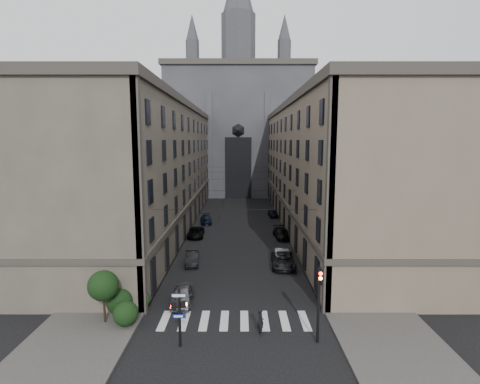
{
  "coord_description": "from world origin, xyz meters",
  "views": [
    {
      "loc": [
        0.43,
        -21.37,
        13.41
      ],
      "look_at": [
        0.42,
        10.35,
        8.98
      ],
      "focal_mm": 28.0,
      "sensor_mm": 36.0,
      "label": 1
    }
  ],
  "objects_px": {
    "car_left_near": "(182,295)",
    "car_right_far": "(273,213)",
    "car_right_midnear": "(283,260)",
    "pedestrian": "(261,321)",
    "car_right_midfar": "(282,233)",
    "pedestrian_signal_left": "(179,313)",
    "car_left_midnear": "(192,258)",
    "car_left_midfar": "(196,232)",
    "car_left_far": "(206,220)",
    "gothic_tower": "(238,122)",
    "traffic_light_right": "(319,296)",
    "car_right_near": "(282,256)"
  },
  "relations": [
    {
      "from": "car_left_midnear",
      "to": "pedestrian",
      "type": "xyz_separation_m",
      "value": [
        6.64,
        -14.8,
        0.29
      ]
    },
    {
      "from": "pedestrian_signal_left",
      "to": "gothic_tower",
      "type": "bearing_deg",
      "value": 87.26
    },
    {
      "from": "traffic_light_right",
      "to": "car_left_near",
      "type": "bearing_deg",
      "value": 148.56
    },
    {
      "from": "car_right_near",
      "to": "car_right_midnear",
      "type": "distance_m",
      "value": 1.52
    },
    {
      "from": "car_left_far",
      "to": "traffic_light_right",
      "type": "bearing_deg",
      "value": -80.87
    },
    {
      "from": "traffic_light_right",
      "to": "car_right_near",
      "type": "distance_m",
      "value": 16.76
    },
    {
      "from": "pedestrian_signal_left",
      "to": "car_left_near",
      "type": "relative_size",
      "value": 0.94
    },
    {
      "from": "pedestrian_signal_left",
      "to": "car_left_midnear",
      "type": "relative_size",
      "value": 0.99
    },
    {
      "from": "car_right_near",
      "to": "car_right_midnear",
      "type": "xyz_separation_m",
      "value": [
        -0.02,
        -1.52,
        -0.01
      ]
    },
    {
      "from": "car_right_midnear",
      "to": "pedestrian",
      "type": "distance_m",
      "value": 14.31
    },
    {
      "from": "gothic_tower",
      "to": "car_right_far",
      "type": "bearing_deg",
      "value": -79.01
    },
    {
      "from": "pedestrian_signal_left",
      "to": "car_left_midfar",
      "type": "relative_size",
      "value": 0.85
    },
    {
      "from": "car_left_near",
      "to": "car_right_midfar",
      "type": "relative_size",
      "value": 0.88
    },
    {
      "from": "car_left_far",
      "to": "car_right_near",
      "type": "relative_size",
      "value": 0.97
    },
    {
      "from": "traffic_light_right",
      "to": "car_right_near",
      "type": "height_order",
      "value": "traffic_light_right"
    },
    {
      "from": "pedestrian",
      "to": "car_right_midfar",
      "type": "bearing_deg",
      "value": -26.88
    },
    {
      "from": "car_left_midfar",
      "to": "car_left_far",
      "type": "height_order",
      "value": "car_left_midfar"
    },
    {
      "from": "car_left_near",
      "to": "car_right_near",
      "type": "xyz_separation_m",
      "value": [
        9.37,
        10.47,
        0.02
      ]
    },
    {
      "from": "car_left_far",
      "to": "car_right_near",
      "type": "distance_m",
      "value": 21.88
    },
    {
      "from": "car_left_far",
      "to": "pedestrian",
      "type": "relative_size",
      "value": 2.28
    },
    {
      "from": "car_right_midfar",
      "to": "pedestrian",
      "type": "bearing_deg",
      "value": -104.52
    },
    {
      "from": "car_left_midnear",
      "to": "car_right_far",
      "type": "distance_m",
      "value": 27.51
    },
    {
      "from": "car_left_near",
      "to": "car_right_far",
      "type": "distance_m",
      "value": 36.57
    },
    {
      "from": "car_left_near",
      "to": "car_right_far",
      "type": "bearing_deg",
      "value": 71.72
    },
    {
      "from": "traffic_light_right",
      "to": "car_left_midnear",
      "type": "relative_size",
      "value": 1.28
    },
    {
      "from": "car_right_midfar",
      "to": "car_left_near",
      "type": "bearing_deg",
      "value": -121.98
    },
    {
      "from": "car_right_midnear",
      "to": "pedestrian",
      "type": "relative_size",
      "value": 2.72
    },
    {
      "from": "car_left_near",
      "to": "car_right_near",
      "type": "bearing_deg",
      "value": 46.64
    },
    {
      "from": "pedestrian_signal_left",
      "to": "car_left_near",
      "type": "xyz_separation_m",
      "value": [
        -0.83,
        6.5,
        -1.6
      ]
    },
    {
      "from": "car_right_far",
      "to": "gothic_tower",
      "type": "bearing_deg",
      "value": 96.81
    },
    {
      "from": "car_left_far",
      "to": "car_right_midfar",
      "type": "relative_size",
      "value": 0.91
    },
    {
      "from": "car_left_far",
      "to": "car_right_midnear",
      "type": "relative_size",
      "value": 0.84
    },
    {
      "from": "traffic_light_right",
      "to": "car_left_midnear",
      "type": "bearing_deg",
      "value": 123.18
    },
    {
      "from": "pedestrian_signal_left",
      "to": "car_right_far",
      "type": "height_order",
      "value": "pedestrian_signal_left"
    },
    {
      "from": "traffic_light_right",
      "to": "car_right_far",
      "type": "bearing_deg",
      "value": 89.16
    },
    {
      "from": "gothic_tower",
      "to": "car_right_midfar",
      "type": "height_order",
      "value": "gothic_tower"
    },
    {
      "from": "car_right_near",
      "to": "car_right_midfar",
      "type": "relative_size",
      "value": 0.94
    },
    {
      "from": "traffic_light_right",
      "to": "pedestrian",
      "type": "height_order",
      "value": "traffic_light_right"
    },
    {
      "from": "car_left_midfar",
      "to": "car_left_far",
      "type": "relative_size",
      "value": 1.08
    },
    {
      "from": "car_left_midfar",
      "to": "pedestrian_signal_left",
      "type": "bearing_deg",
      "value": -87.36
    },
    {
      "from": "gothic_tower",
      "to": "car_right_far",
      "type": "relative_size",
      "value": 15.59
    },
    {
      "from": "pedestrian_signal_left",
      "to": "car_right_far",
      "type": "xyz_separation_m",
      "value": [
        9.71,
        41.52,
        -1.69
      ]
    },
    {
      "from": "car_left_midnear",
      "to": "car_right_midnear",
      "type": "height_order",
      "value": "car_right_midnear"
    },
    {
      "from": "car_left_midnear",
      "to": "car_left_far",
      "type": "height_order",
      "value": "car_left_midnear"
    },
    {
      "from": "pedestrian_signal_left",
      "to": "car_left_midfar",
      "type": "distance_m",
      "value": 27.93
    },
    {
      "from": "car_right_midfar",
      "to": "pedestrian",
      "type": "xyz_separation_m",
      "value": [
        -4.3,
        -25.6,
        0.26
      ]
    },
    {
      "from": "car_left_near",
      "to": "pedestrian",
      "type": "height_order",
      "value": "pedestrian"
    },
    {
      "from": "car_left_midnear",
      "to": "pedestrian_signal_left",
      "type": "bearing_deg",
      "value": -90.72
    },
    {
      "from": "car_left_midfar",
      "to": "car_right_midfar",
      "type": "relative_size",
      "value": 0.98
    },
    {
      "from": "car_left_midfar",
      "to": "car_right_near",
      "type": "bearing_deg",
      "value": -47.09
    }
  ]
}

